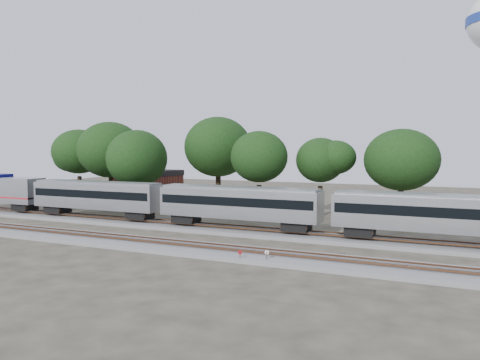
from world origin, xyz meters
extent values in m
plane|color=#383328|center=(0.00, 0.00, 0.00)|extent=(160.00, 160.00, 0.00)
cube|color=slate|center=(0.00, 6.00, 0.20)|extent=(160.00, 5.00, 0.40)
cube|color=brown|center=(0.00, 5.28, 0.66)|extent=(160.00, 0.08, 0.15)
cube|color=brown|center=(0.00, 6.72, 0.66)|extent=(160.00, 0.08, 0.15)
cube|color=slate|center=(0.00, -4.00, 0.20)|extent=(160.00, 5.00, 0.40)
cube|color=brown|center=(0.00, -4.72, 0.66)|extent=(160.00, 0.08, 0.15)
cube|color=brown|center=(0.00, -3.28, 0.66)|extent=(160.00, 0.08, 0.15)
cube|color=#B9BBC0|center=(-35.19, 6.00, 3.41)|extent=(11.14, 3.15, 3.47)
cube|color=#B41B22|center=(-36.45, 6.00, 2.52)|extent=(13.66, 3.19, 0.19)
cube|color=black|center=(-31.99, 6.00, 1.20)|extent=(2.73, 2.31, 0.95)
cube|color=#B9BBC0|center=(-19.36, 6.00, 3.25)|extent=(18.28, 3.15, 3.15)
cube|color=black|center=(-19.36, 6.00, 3.57)|extent=(17.65, 3.20, 0.95)
cube|color=gray|center=(-19.36, 6.00, 4.88)|extent=(17.86, 2.52, 0.37)
cube|color=black|center=(-25.98, 6.00, 1.20)|extent=(2.73, 2.31, 0.95)
cube|color=black|center=(-12.74, 6.00, 1.20)|extent=(2.73, 2.31, 0.95)
cube|color=#B9BBC0|center=(0.35, 6.00, 3.25)|extent=(18.28, 3.15, 3.15)
cube|color=black|center=(0.35, 6.00, 3.57)|extent=(17.65, 3.20, 0.95)
cube|color=gray|center=(0.35, 6.00, 4.88)|extent=(17.86, 2.52, 0.37)
cube|color=black|center=(-6.27, 6.00, 1.20)|extent=(2.73, 2.31, 0.95)
cube|color=black|center=(6.97, 6.00, 1.20)|extent=(2.73, 2.31, 0.95)
cube|color=#B9BBC0|center=(20.06, 6.00, 3.25)|extent=(18.28, 3.15, 3.15)
cube|color=black|center=(20.06, 6.00, 3.57)|extent=(17.65, 3.20, 0.95)
cube|color=gray|center=(20.06, 6.00, 4.88)|extent=(17.86, 2.52, 0.37)
cube|color=black|center=(13.44, 6.00, 1.20)|extent=(2.73, 2.31, 0.95)
cylinder|color=#512D19|center=(6.03, -6.26, 0.46)|extent=(0.06, 0.06, 0.91)
cylinder|color=#A10B18|center=(6.03, -6.26, 0.86)|extent=(0.32, 0.11, 0.33)
cylinder|color=#512D19|center=(8.14, -5.72, 0.51)|extent=(0.07, 0.07, 1.01)
cylinder|color=silver|center=(8.14, -5.72, 0.96)|extent=(0.36, 0.05, 0.36)
cube|color=#512D19|center=(4.78, -5.29, 0.15)|extent=(0.57, 0.44, 0.30)
cube|color=maroon|center=(-28.91, 30.41, 2.14)|extent=(11.78, 9.13, 4.29)
cube|color=black|center=(-28.91, 30.41, 4.77)|extent=(12.01, 9.36, 0.96)
cylinder|color=black|center=(-33.62, 18.27, 2.33)|extent=(0.70, 0.70, 4.67)
ellipsoid|color=black|center=(-33.62, 18.27, 8.67)|extent=(8.80, 8.80, 7.48)
cylinder|color=black|center=(-26.86, 17.81, 2.42)|extent=(0.70, 0.70, 4.83)
ellipsoid|color=black|center=(-26.86, 17.81, 8.98)|extent=(9.11, 9.11, 7.75)
cylinder|color=black|center=(-19.76, 15.09, 2.09)|extent=(0.70, 0.70, 4.18)
ellipsoid|color=black|center=(-19.76, 15.09, 7.75)|extent=(7.87, 7.87, 6.69)
cylinder|color=black|center=(-11.06, 23.65, 2.54)|extent=(0.70, 0.70, 5.08)
ellipsoid|color=black|center=(-11.06, 23.65, 9.43)|extent=(9.58, 9.58, 8.14)
cylinder|color=black|center=(-1.66, 17.02, 2.19)|extent=(0.70, 0.70, 4.37)
ellipsoid|color=black|center=(-1.66, 17.02, 8.12)|extent=(8.24, 8.24, 7.01)
cylinder|color=black|center=(5.39, 21.73, 2.05)|extent=(0.70, 0.70, 4.11)
ellipsoid|color=black|center=(5.39, 21.73, 7.63)|extent=(7.75, 7.75, 6.59)
cylinder|color=black|center=(15.79, 21.32, 2.10)|extent=(0.70, 0.70, 4.20)
ellipsoid|color=black|center=(15.79, 21.32, 7.80)|extent=(7.92, 7.92, 6.73)
camera|label=1|loc=(21.26, -40.26, 9.35)|focal=35.00mm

